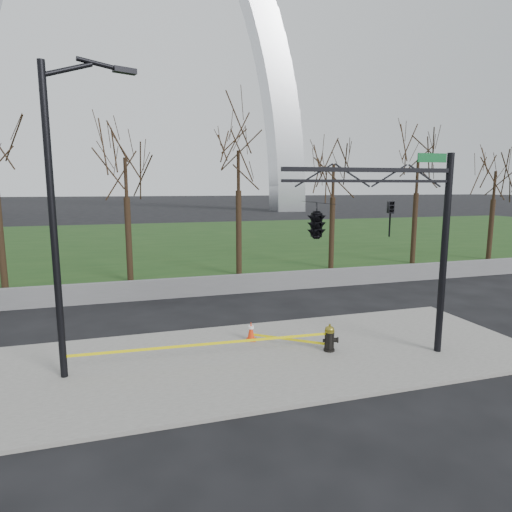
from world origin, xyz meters
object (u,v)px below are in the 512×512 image
object	(u,v)px
street_light	(61,201)
traffic_signal_mast	(343,220)
fire_hydrant	(330,339)
traffic_cone	(251,331)

from	to	relation	value
street_light	traffic_signal_mast	world-z (taller)	street_light
street_light	traffic_signal_mast	bearing A→B (deg)	-28.67
fire_hydrant	traffic_signal_mast	bearing A→B (deg)	-73.33
fire_hydrant	traffic_cone	size ratio (longest dim) A/B	1.34
fire_hydrant	traffic_signal_mast	size ratio (longest dim) A/B	0.14
street_light	traffic_signal_mast	distance (m)	7.33
fire_hydrant	traffic_signal_mast	distance (m)	3.73
traffic_cone	fire_hydrant	bearing A→B (deg)	-37.58
traffic_cone	street_light	distance (m)	6.87
fire_hydrant	traffic_cone	xyz separation A→B (m)	(-2.04, 1.57, -0.07)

